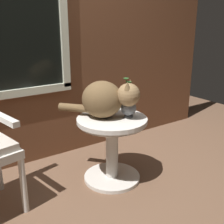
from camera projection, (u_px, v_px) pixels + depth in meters
ground_plane at (99, 196)px, 2.19m from camera, size 6.00×6.00×0.00m
back_wall at (42, 20)px, 2.46m from camera, size 4.00×0.07×2.60m
wicker_side_table at (112, 139)px, 2.32m from camera, size 0.57×0.57×0.55m
cat at (106, 99)px, 2.23m from camera, size 0.49×0.55×0.31m
pewter_vase_with_ivy at (129, 106)px, 2.27m from camera, size 0.13×0.13×0.32m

